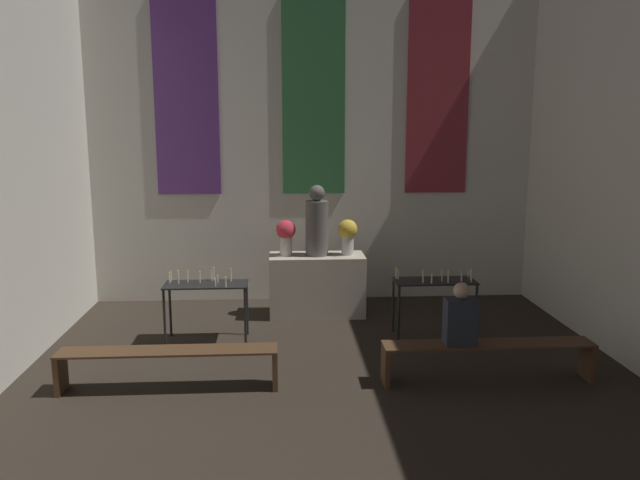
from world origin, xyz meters
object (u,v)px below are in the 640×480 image
object	(u,v)px
altar	(317,285)
flower_vase_left	(286,234)
candle_rack_left	(206,291)
statue	(317,224)
pew_back_left	(168,359)
person_seated	(460,317)
candle_rack_right	(435,288)
flower_vase_right	(348,234)
pew_back_right	(488,352)

from	to	relation	value
altar	flower_vase_left	distance (m)	0.95
candle_rack_left	statue	bearing A→B (deg)	35.71
statue	pew_back_left	world-z (taller)	statue
altar	statue	bearing A→B (deg)	0.00
pew_back_left	person_seated	world-z (taller)	person_seated
candle_rack_right	person_seated	distance (m)	1.65
flower_vase_left	candle_rack_left	distance (m)	1.71
flower_vase_right	person_seated	distance (m)	3.02
flower_vase_left	person_seated	world-z (taller)	flower_vase_left
pew_back_right	candle_rack_right	bearing A→B (deg)	98.32
altar	person_seated	bearing A→B (deg)	-61.86
pew_back_right	candle_rack_left	bearing A→B (deg)	154.42
flower_vase_right	person_seated	xyz separation A→B (m)	(1.01, -2.80, -0.51)
statue	flower_vase_left	world-z (taller)	statue
flower_vase_right	candle_rack_right	size ratio (longest dim) A/B	0.49
altar	candle_rack_right	size ratio (longest dim) A/B	1.30
statue	candle_rack_right	distance (m)	2.11
altar	pew_back_left	world-z (taller)	altar
person_seated	statue	bearing A→B (deg)	118.14
pew_back_right	flower_vase_right	bearing A→B (deg)	115.86
flower_vase_right	pew_back_left	distance (m)	3.76
flower_vase_left	candle_rack_right	world-z (taller)	flower_vase_left
flower_vase_left	pew_back_left	size ratio (longest dim) A/B	0.23
flower_vase_right	pew_back_right	xyz separation A→B (m)	(1.36, -2.80, -0.94)
altar	pew_back_right	bearing A→B (deg)	-56.67
pew_back_left	candle_rack_left	bearing A→B (deg)	81.75
candle_rack_left	candle_rack_right	distance (m)	3.20
flower_vase_left	pew_back_right	world-z (taller)	flower_vase_left
statue	person_seated	xyz separation A→B (m)	(1.50, -2.80, -0.67)
flower_vase_right	statue	bearing A→B (deg)	180.00
pew_back_left	candle_rack_right	bearing A→B (deg)	25.53
flower_vase_left	flower_vase_right	distance (m)	0.97
flower_vase_left	candle_rack_left	size ratio (longest dim) A/B	0.49
candle_rack_right	pew_back_left	size ratio (longest dim) A/B	0.46
statue	candle_rack_left	world-z (taller)	statue
altar	candle_rack_right	bearing A→B (deg)	-35.83
candle_rack_left	person_seated	xyz separation A→B (m)	(3.10, -1.65, 0.08)
candle_rack_right	pew_back_right	world-z (taller)	candle_rack_right
pew_back_left	person_seated	xyz separation A→B (m)	(3.34, 0.00, 0.43)
statue	candle_rack_left	bearing A→B (deg)	-144.29
flower_vase_left	flower_vase_right	size ratio (longest dim) A/B	1.00
flower_vase_right	candle_rack_right	bearing A→B (deg)	-45.99
flower_vase_left	pew_back_left	bearing A→B (deg)	-115.86
candle_rack_left	pew_back_right	xyz separation A→B (m)	(3.44, -1.65, -0.35)
statue	flower_vase_right	world-z (taller)	statue
flower_vase_left	candle_rack_left	world-z (taller)	flower_vase_left
statue	pew_back_right	world-z (taller)	statue
candle_rack_right	candle_rack_left	bearing A→B (deg)	179.92
pew_back_right	person_seated	distance (m)	0.55
altar	pew_back_right	size ratio (longest dim) A/B	0.60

